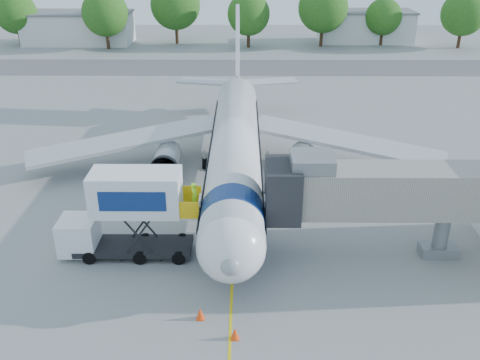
{
  "coord_description": "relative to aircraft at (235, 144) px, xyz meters",
  "views": [
    {
      "loc": [
        0.63,
        -34.68,
        18.04
      ],
      "look_at": [
        0.41,
        -3.08,
        3.2
      ],
      "focal_mm": 40.0,
      "sensor_mm": 36.0,
      "label": 1
    }
  ],
  "objects": [
    {
      "name": "taxiway_strip",
      "position": [
        0.0,
        37.88,
        -2.94
      ],
      "size": [
        120.0,
        10.0,
        0.01
      ],
      "primitive_type": "cube",
      "color": "#59595B",
      "rests_on": "ground"
    },
    {
      "name": "safety_cone_b",
      "position": [
        -1.55,
        -17.11,
        -2.62
      ],
      "size": [
        0.43,
        0.43,
        0.68
      ],
      "color": "#FF430D",
      "rests_on": "ground"
    },
    {
      "name": "tree_d",
      "position": [
        1.41,
        52.49,
        2.46
      ],
      "size": [
        6.99,
        6.99,
        8.91
      ],
      "color": "#382314",
      "rests_on": "ground"
    },
    {
      "name": "tree_b",
      "position": [
        -21.91,
        50.9,
        2.81
      ],
      "size": [
        7.45,
        7.45,
        9.49
      ],
      "color": "#382314",
      "rests_on": "ground"
    },
    {
      "name": "tree_c",
      "position": [
        -11.0,
        55.66,
        3.58
      ],
      "size": [
        8.43,
        8.43,
        10.75
      ],
      "color": "#382314",
      "rests_on": "ground"
    },
    {
      "name": "ground",
      "position": [
        0.0,
        -4.12,
        -2.95
      ],
      "size": [
        160.0,
        160.0,
        0.0
      ],
      "primitive_type": "plane",
      "color": "gray",
      "rests_on": "ground"
    },
    {
      "name": "outbuilding_left",
      "position": [
        -28.0,
        55.88,
        -0.29
      ],
      "size": [
        18.4,
        8.4,
        5.3
      ],
      "color": "silver",
      "rests_on": "ground"
    },
    {
      "name": "tree_a",
      "position": [
        -37.69,
        54.01,
        2.4
      ],
      "size": [
        6.92,
        6.92,
        8.82
      ],
      "color": "#382314",
      "rests_on": "ground"
    },
    {
      "name": "safety_cone_a",
      "position": [
        0.24,
        -18.56,
        -2.63
      ],
      "size": [
        0.41,
        0.41,
        0.65
      ],
      "color": "#FF430D",
      "rests_on": "ground"
    },
    {
      "name": "aircraft",
      "position": [
        0.0,
        0.0,
        0.0
      ],
      "size": [
        34.17,
        37.73,
        11.35
      ],
      "color": "white",
      "rests_on": "ground"
    },
    {
      "name": "jet_bridge",
      "position": [
        7.99,
        -11.12,
        1.39
      ],
      "size": [
        13.9,
        3.2,
        6.6
      ],
      "color": "#A19989",
      "rests_on": "ground"
    },
    {
      "name": "guidance_line",
      "position": [
        0.0,
        -4.12,
        -2.94
      ],
      "size": [
        0.15,
        70.0,
        0.01
      ],
      "primitive_type": "cube",
      "color": "yellow",
      "rests_on": "ground"
    },
    {
      "name": "outbuilding_right",
      "position": [
        22.0,
        57.88,
        -0.29
      ],
      "size": [
        16.4,
        7.4,
        5.3
      ],
      "color": "silver",
      "rests_on": "ground"
    },
    {
      "name": "catering_hiloader",
      "position": [
        -6.27,
        -11.12,
        -0.19
      ],
      "size": [
        8.5,
        2.44,
        5.5
      ],
      "color": "black",
      "rests_on": "ground"
    },
    {
      "name": "tree_f",
      "position": [
        24.16,
        54.47,
        1.76
      ],
      "size": [
        6.09,
        6.09,
        7.77
      ],
      "color": "#382314",
      "rests_on": "ground"
    },
    {
      "name": "tree_g",
      "position": [
        36.59,
        52.06,
        2.67
      ],
      "size": [
        7.26,
        7.26,
        9.26
      ],
      "color": "#382314",
      "rests_on": "ground"
    },
    {
      "name": "tree_e",
      "position": [
        13.73,
        53.32,
        3.42
      ],
      "size": [
        8.23,
        8.23,
        10.49
      ],
      "color": "#382314",
      "rests_on": "ground"
    }
  ]
}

